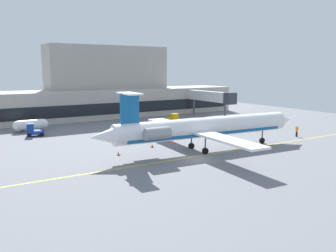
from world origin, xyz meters
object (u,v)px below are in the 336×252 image
Objects in this scene: baggage_tug at (33,130)px; regional_jet at (203,128)px; fuel_tank at (31,125)px; marshaller at (297,131)px; pushback_tractor at (172,119)px.

regional_jet is at bearing -53.27° from baggage_tug.
fuel_tank is (-17.92, 29.67, -2.10)m from regional_jet.
baggage_tug reaches higher than fuel_tank.
baggage_tug is 0.49× the size of fuel_tank.
fuel_tank is 3.43× the size of marshaller.
baggage_tug is 1.69× the size of marshaller.
baggage_tug is at bearing -95.95° from fuel_tank.
regional_jet is 5.23× the size of fuel_tank.
fuel_tank is (-28.42, 4.83, 0.32)m from pushback_tractor.
regional_jet reaches higher than marshaller.
regional_jet is 9.14× the size of pushback_tractor.
fuel_tank is 48.50m from marshaller.
baggage_tug is at bearing 147.64° from marshaller.
regional_jet reaches higher than baggage_tug.
marshaller is (38.92, -24.66, -0.06)m from baggage_tug.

